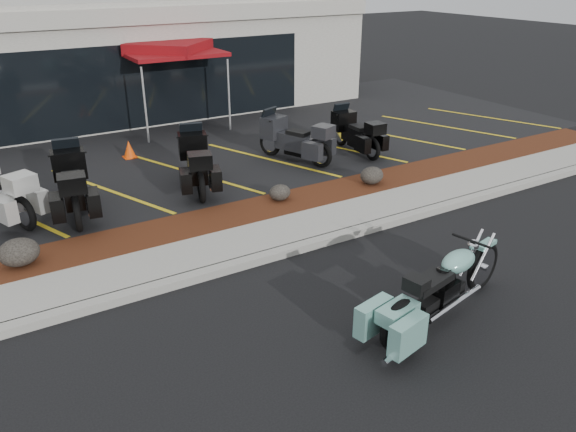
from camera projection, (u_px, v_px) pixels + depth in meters
ground at (317, 274)px, 9.99m from camera, size 90.00×90.00×0.00m
curb at (290, 250)px, 10.66m from camera, size 24.00×0.25×0.15m
sidewalk at (272, 236)px, 11.21m from camera, size 24.00×1.20×0.15m
mulch_bed at (245, 215)px, 12.15m from camera, size 24.00×1.20×0.16m
upper_lot at (161, 150)px, 16.37m from camera, size 26.00×9.60×0.15m
dealership_building at (98, 55)px, 20.47m from camera, size 18.00×8.16×4.00m
boulder_left at (19, 252)px, 9.86m from camera, size 0.70×0.58×0.50m
boulder_mid at (280, 192)px, 12.63m from camera, size 0.50×0.42×0.36m
boulder_right at (372, 175)px, 13.55m from camera, size 0.59×0.49×0.42m
hero_cruiser at (483, 260)px, 9.27m from camera, size 3.36×1.49×1.15m
touring_black_front at (70, 169)px, 12.47m from camera, size 1.31×2.59×1.44m
touring_black_mid at (193, 150)px, 13.83m from camera, size 1.56×2.56×1.39m
touring_grey at (270, 132)px, 15.40m from camera, size 1.69×2.48×1.35m
touring_black_rear at (341, 125)px, 16.29m from camera, size 0.93×2.20×1.25m
traffic_cone at (129, 149)px, 15.42m from camera, size 0.38×0.38×0.47m
popup_canopy at (169, 49)px, 17.52m from camera, size 3.79×3.79×2.70m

